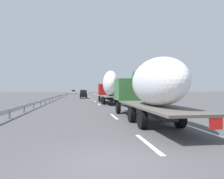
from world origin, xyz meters
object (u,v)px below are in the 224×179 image
(truck_lead, at_px, (109,86))
(car_black_suv, at_px, (83,94))
(truck_trailing, at_px, (148,87))
(road_sign, at_px, (109,89))
(car_white_van, at_px, (74,92))
(car_red_compact, at_px, (82,92))

(truck_lead, height_order, car_black_suv, truck_lead)
(truck_lead, bearing_deg, truck_trailing, -180.00)
(car_black_suv, xyz_separation_m, road_sign, (4.31, -6.77, 1.40))
(truck_lead, distance_m, car_white_van, 65.52)
(truck_trailing, relative_size, car_black_suv, 3.43)
(road_sign, bearing_deg, car_white_van, 14.15)
(truck_lead, bearing_deg, car_black_suv, 10.80)
(car_white_van, height_order, car_red_compact, car_red_compact)
(car_white_van, bearing_deg, road_sign, -165.85)
(truck_lead, xyz_separation_m, car_white_van, (65.08, 7.38, -1.74))
(truck_lead, xyz_separation_m, truck_trailing, (-18.62, -0.00, -0.35))
(truck_trailing, xyz_separation_m, car_white_van, (83.71, 7.38, -1.40))
(truck_trailing, height_order, car_red_compact, truck_trailing)
(truck_trailing, height_order, car_white_van, truck_trailing)
(car_black_suv, height_order, road_sign, road_sign)
(car_white_van, bearing_deg, car_red_compact, -164.40)
(truck_lead, height_order, road_sign, truck_lead)
(truck_lead, bearing_deg, car_white_van, 6.47)
(car_black_suv, distance_m, road_sign, 8.15)
(truck_trailing, relative_size, car_red_compact, 3.14)
(car_red_compact, bearing_deg, car_black_suv, 179.89)
(car_red_compact, relative_size, road_sign, 1.27)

